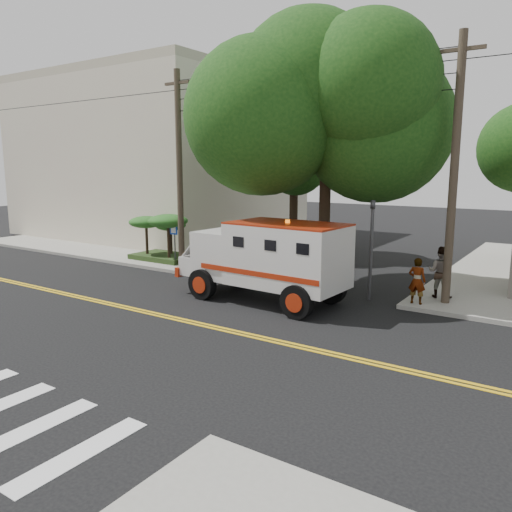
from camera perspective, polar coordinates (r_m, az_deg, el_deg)
The scene contains 13 objects.
ground at distance 15.83m, azimuth -7.95°, elevation -7.40°, with size 100.00×100.00×0.00m, color black.
sidewalk_nw at distance 34.50m, azimuth -9.84°, elevation 2.23°, with size 17.00×17.00×0.15m, color gray.
building_left at distance 36.65m, azimuth -10.75°, elevation 10.62°, with size 16.00×14.00×10.00m, color beige.
utility_pole_left at distance 23.31m, azimuth -8.74°, elevation 9.44°, with size 0.28×0.28×9.00m, color #382D23.
utility_pole_right at distance 17.83m, azimuth 21.68°, elevation 8.65°, with size 0.28×0.28×9.00m, color #382D23.
tree_main at distance 19.40m, azimuth 8.97°, elevation 17.30°, with size 6.08×5.70×9.85m.
tree_left at distance 26.34m, azimuth 4.80°, elevation 12.26°, with size 4.48×4.20×7.70m.
traffic_signal at distance 18.14m, azimuth 13.07°, elevation 1.90°, with size 0.15×0.18×3.60m.
accessibility_sign at distance 24.08m, azimuth -9.32°, elevation 1.95°, with size 0.45×0.10×2.02m.
palm_planter at distance 25.22m, azimuth -10.69°, elevation 2.92°, with size 3.52×2.63×2.36m.
armored_truck at distance 17.54m, azimuth 1.33°, elevation -0.05°, with size 6.43×2.82×2.88m.
pedestrian_a at distance 17.75m, azimuth 17.92°, elevation -2.71°, with size 0.58×0.38×1.59m, color gray.
pedestrian_b at distance 18.85m, azimuth 20.35°, elevation -1.73°, with size 0.90×0.70×1.84m, color gray.
Camera 1 is at (10.11, -11.21, 4.75)m, focal length 35.00 mm.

